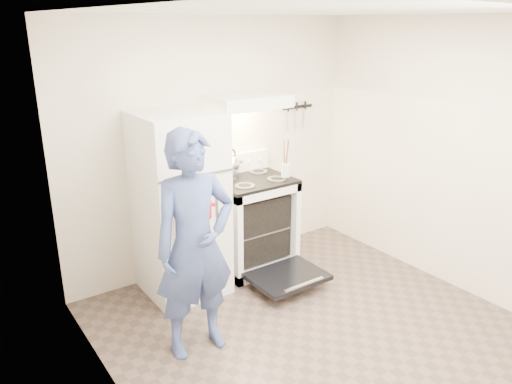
% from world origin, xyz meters
% --- Properties ---
extents(floor, '(3.60, 3.60, 0.00)m').
position_xyz_m(floor, '(0.00, 0.00, 0.00)').
color(floor, brown).
rests_on(floor, ground).
extents(back_wall, '(3.20, 0.02, 2.50)m').
position_xyz_m(back_wall, '(0.00, 1.80, 1.25)').
color(back_wall, beige).
rests_on(back_wall, ground).
extents(refrigerator, '(0.70, 0.70, 1.70)m').
position_xyz_m(refrigerator, '(-0.58, 1.45, 0.85)').
color(refrigerator, white).
rests_on(refrigerator, floor).
extents(stove_body, '(0.76, 0.65, 0.92)m').
position_xyz_m(stove_body, '(0.23, 1.48, 0.46)').
color(stove_body, white).
rests_on(stove_body, floor).
extents(cooktop, '(0.76, 0.65, 0.03)m').
position_xyz_m(cooktop, '(0.23, 1.48, 0.94)').
color(cooktop, black).
rests_on(cooktop, stove_body).
extents(backsplash, '(0.76, 0.07, 0.20)m').
position_xyz_m(backsplash, '(0.23, 1.76, 1.05)').
color(backsplash, white).
rests_on(backsplash, cooktop).
extents(oven_door, '(0.70, 0.54, 0.04)m').
position_xyz_m(oven_door, '(0.23, 0.88, 0.12)').
color(oven_door, black).
rests_on(oven_door, floor).
extents(oven_rack, '(0.60, 0.52, 0.01)m').
position_xyz_m(oven_rack, '(0.23, 1.48, 0.44)').
color(oven_rack, slate).
rests_on(oven_rack, stove_body).
extents(range_hood, '(0.76, 0.50, 0.12)m').
position_xyz_m(range_hood, '(0.23, 1.55, 1.71)').
color(range_hood, white).
rests_on(range_hood, back_wall).
extents(knife_strip, '(0.40, 0.02, 0.03)m').
position_xyz_m(knife_strip, '(1.05, 1.79, 1.55)').
color(knife_strip, black).
rests_on(knife_strip, back_wall).
extents(pizza_stone, '(0.36, 0.36, 0.02)m').
position_xyz_m(pizza_stone, '(0.16, 1.47, 0.45)').
color(pizza_stone, '#996E51').
rests_on(pizza_stone, oven_rack).
extents(tea_kettle, '(0.24, 0.20, 0.29)m').
position_xyz_m(tea_kettle, '(0.10, 1.66, 1.09)').
color(tea_kettle, silver).
rests_on(tea_kettle, cooktop).
extents(utensil_jar, '(0.11, 0.11, 0.13)m').
position_xyz_m(utensil_jar, '(0.50, 1.27, 1.05)').
color(utensil_jar, silver).
rests_on(utensil_jar, cooktop).
extents(person, '(0.65, 0.44, 1.74)m').
position_xyz_m(person, '(-0.90, 0.57, 0.87)').
color(person, navy).
rests_on(person, floor).
extents(dutch_oven, '(0.33, 0.26, 0.22)m').
position_xyz_m(dutch_oven, '(-0.68, 0.96, 0.98)').
color(dutch_oven, '#BC0110').
rests_on(dutch_oven, person).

